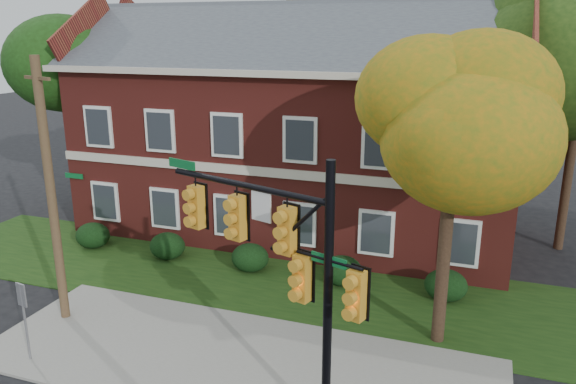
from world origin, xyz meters
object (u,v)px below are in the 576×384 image
(hedge_right, at_px, (342,271))
(tree_left_rear, at_px, (89,74))
(apartment_building, at_px, (296,117))
(hedge_far_right, at_px, (446,285))
(tree_near_right, at_px, (465,110))
(hedge_far_left, at_px, (93,235))
(traffic_signal, at_px, (285,260))
(hedge_center, at_px, (250,258))
(hedge_left, at_px, (167,246))
(utility_pole, at_px, (51,193))
(tree_far_rear, at_px, (368,26))
(sign_post, at_px, (23,309))

(hedge_right, xyz_separation_m, tree_left_rear, (-13.23, 4.14, 6.16))
(apartment_building, height_order, hedge_far_right, apartment_building)
(hedge_right, relative_size, tree_near_right, 0.16)
(hedge_right, xyz_separation_m, tree_near_right, (3.72, -2.83, 6.14))
(hedge_far_left, distance_m, traffic_signal, 13.48)
(hedge_far_left, xyz_separation_m, hedge_right, (10.50, 0.00, 0.00))
(apartment_building, height_order, tree_left_rear, apartment_building)
(apartment_building, xyz_separation_m, tree_near_right, (7.22, -8.09, 1.68))
(hedge_far_left, bearing_deg, hedge_center, 0.00)
(hedge_far_right, bearing_deg, hedge_left, 180.00)
(hedge_left, height_order, hedge_far_right, same)
(utility_pole, bearing_deg, tree_near_right, 30.35)
(hedge_center, relative_size, tree_near_right, 0.16)
(hedge_center, distance_m, utility_pole, 7.43)
(tree_near_right, height_order, tree_left_rear, tree_left_rear)
(hedge_left, relative_size, traffic_signal, 0.23)
(hedge_right, xyz_separation_m, hedge_far_right, (3.50, 0.00, 0.00))
(apartment_building, height_order, hedge_left, apartment_building)
(utility_pole, bearing_deg, apartment_building, 87.57)
(hedge_center, height_order, tree_near_right, tree_near_right)
(apartment_building, bearing_deg, hedge_right, -56.33)
(hedge_far_left, xyz_separation_m, traffic_signal, (10.96, -7.13, 3.32))
(tree_far_rear, bearing_deg, apartment_building, -99.71)
(apartment_building, height_order, traffic_signal, apartment_building)
(hedge_far_right, distance_m, sign_post, 12.70)
(tree_near_right, distance_m, utility_pole, 11.74)
(utility_pole, bearing_deg, tree_left_rear, 139.96)
(hedge_left, bearing_deg, sign_post, -87.94)
(hedge_far_right, xyz_separation_m, tree_far_rear, (-5.66, 13.09, 8.32))
(traffic_signal, bearing_deg, utility_pole, -175.56)
(tree_near_right, xyz_separation_m, tree_left_rear, (-16.95, 6.97, 0.01))
(hedge_right, height_order, traffic_signal, traffic_signal)
(tree_far_rear, bearing_deg, tree_near_right, -69.73)
(tree_near_right, xyz_separation_m, traffic_signal, (-3.27, -4.29, -2.83))
(hedge_left, distance_m, utility_pole, 6.30)
(tree_far_rear, xyz_separation_m, utility_pole, (-5.31, -18.31, -4.81))
(hedge_far_right, xyz_separation_m, utility_pole, (-10.97, -5.22, 3.51))
(hedge_far_left, height_order, tree_near_right, tree_near_right)
(hedge_far_left, relative_size, hedge_far_right, 1.00)
(tree_far_rear, distance_m, sign_post, 22.28)
(hedge_far_left, xyz_separation_m, tree_near_right, (14.22, -2.83, 6.14))
(hedge_far_left, xyz_separation_m, tree_left_rear, (-2.73, 4.14, 6.16))
(hedge_left, relative_size, hedge_right, 1.00)
(hedge_left, bearing_deg, hedge_far_right, 0.00)
(hedge_right, distance_m, hedge_far_right, 3.50)
(hedge_far_left, height_order, traffic_signal, traffic_signal)
(hedge_center, xyz_separation_m, sign_post, (-3.23, -7.45, 1.03))
(hedge_far_left, height_order, hedge_left, same)
(traffic_signal, xyz_separation_m, sign_post, (-7.19, -0.33, -2.29))
(hedge_far_left, relative_size, sign_post, 0.61)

